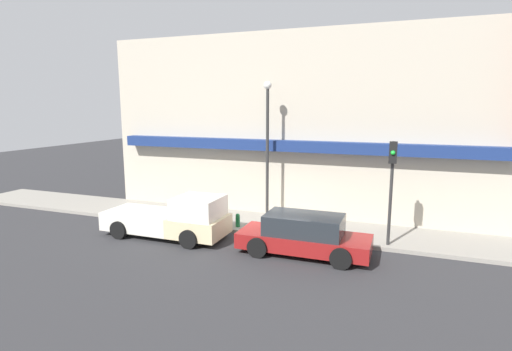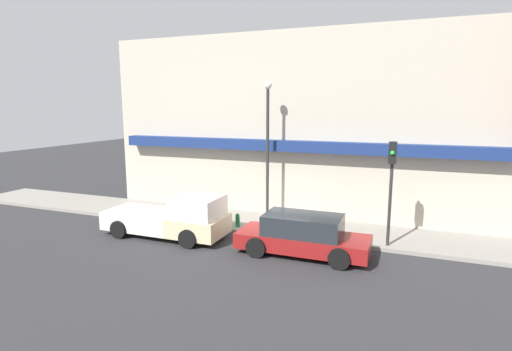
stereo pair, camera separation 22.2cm
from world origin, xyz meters
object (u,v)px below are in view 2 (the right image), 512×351
object	(u,v)px
pickup_truck	(173,218)
fire_hydrant	(238,220)
traffic_light	(391,175)
parked_car	(303,235)
street_lamp	(268,136)

from	to	relation	value
pickup_truck	fire_hydrant	distance (m)	2.82
fire_hydrant	traffic_light	xyz separation A→B (m)	(6.29, -0.18, 2.42)
fire_hydrant	traffic_light	size ratio (longest dim) A/B	0.15
traffic_light	pickup_truck	bearing A→B (deg)	-168.96
fire_hydrant	parked_car	bearing A→B (deg)	-28.12
parked_car	fire_hydrant	bearing A→B (deg)	153.16
parked_car	traffic_light	world-z (taller)	traffic_light
fire_hydrant	street_lamp	size ratio (longest dim) A/B	0.09
traffic_light	parked_car	bearing A→B (deg)	-150.35
fire_hydrant	street_lamp	distance (m)	3.99
street_lamp	traffic_light	distance (m)	5.84
parked_car	street_lamp	bearing A→B (deg)	128.81
parked_car	fire_hydrant	distance (m)	3.88
parked_car	fire_hydrant	size ratio (longest dim) A/B	8.04
pickup_truck	fire_hydrant	bearing A→B (deg)	40.61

